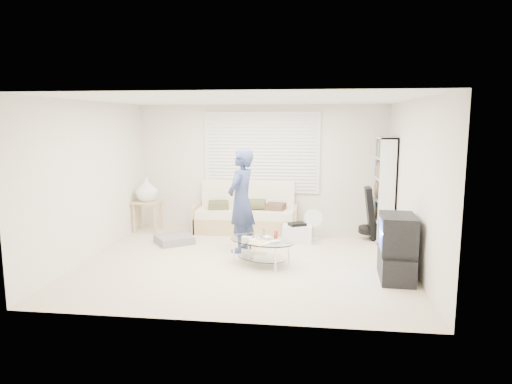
# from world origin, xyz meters

# --- Properties ---
(ground) EXTENTS (5.00, 5.00, 0.00)m
(ground) POSITION_xyz_m (0.00, 0.00, 0.00)
(ground) COLOR beige
(ground) RESTS_ON ground
(room_shell) EXTENTS (5.02, 4.52, 2.51)m
(room_shell) POSITION_xyz_m (0.00, 0.48, 1.63)
(room_shell) COLOR silver
(room_shell) RESTS_ON ground
(window_blinds) EXTENTS (2.32, 0.08, 1.62)m
(window_blinds) POSITION_xyz_m (0.00, 2.20, 1.55)
(window_blinds) COLOR silver
(window_blinds) RESTS_ON ground
(futon_sofa) EXTENTS (2.02, 0.82, 0.99)m
(futon_sofa) POSITION_xyz_m (-0.27, 1.87, 0.32)
(futon_sofa) COLOR tan
(futon_sofa) RESTS_ON ground
(grey_floor_pillow) EXTENTS (0.83, 0.83, 0.13)m
(grey_floor_pillow) POSITION_xyz_m (-1.44, 0.86, 0.07)
(grey_floor_pillow) COLOR slate
(grey_floor_pillow) RESTS_ON ground
(side_table) EXTENTS (0.54, 0.44, 1.07)m
(side_table) POSITION_xyz_m (-2.22, 1.64, 0.80)
(side_table) COLOR tan
(side_table) RESTS_ON ground
(bookshelf) EXTENTS (0.30, 0.80, 1.90)m
(bookshelf) POSITION_xyz_m (2.32, 1.59, 0.95)
(bookshelf) COLOR white
(bookshelf) RESTS_ON ground
(guitar_case) EXTENTS (0.35, 0.36, 0.96)m
(guitar_case) POSITION_xyz_m (2.09, 1.54, 0.43)
(guitar_case) COLOR black
(guitar_case) RESTS_ON ground
(floor_fan) EXTENTS (0.35, 0.23, 0.57)m
(floor_fan) POSITION_xyz_m (1.05, 1.46, 0.33)
(floor_fan) COLOR white
(floor_fan) RESTS_ON ground
(storage_bin) EXTENTS (0.53, 0.37, 0.36)m
(storage_bin) POSITION_xyz_m (0.76, 1.18, 0.16)
(storage_bin) COLOR white
(storage_bin) RESTS_ON ground
(tv_unit) EXTENTS (0.50, 0.86, 0.91)m
(tv_unit) POSITION_xyz_m (2.20, -0.58, 0.44)
(tv_unit) COLOR black
(tv_unit) RESTS_ON ground
(coffee_table) EXTENTS (1.24, 1.05, 0.51)m
(coffee_table) POSITION_xyz_m (0.26, -0.19, 0.32)
(coffee_table) COLOR silver
(coffee_table) RESTS_ON ground
(standing_person) EXTENTS (0.60, 0.73, 1.74)m
(standing_person) POSITION_xyz_m (-0.15, 0.51, 0.87)
(standing_person) COLOR navy
(standing_person) RESTS_ON ground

